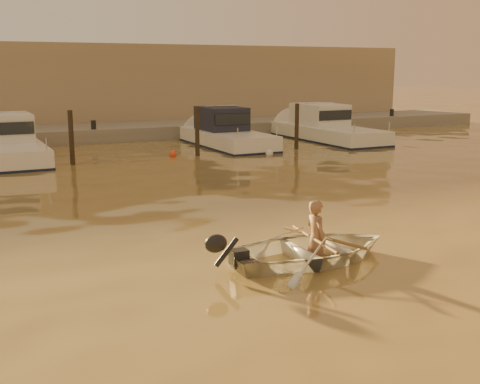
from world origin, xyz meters
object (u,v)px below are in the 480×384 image
person (316,238)px  moored_boat_4 (227,133)px  dinghy (311,250)px  moored_boat_2 (10,144)px  moored_boat_5 (327,128)px  waterfront_building (28,88)px

person → moored_boat_4: 16.69m
dinghy → person: person is taller
dinghy → moored_boat_2: (-3.69, 15.75, 0.41)m
moored_boat_2 → moored_boat_5: (14.73, 0.00, 0.00)m
person → waterfront_building: bearing=4.3°
moored_boat_4 → waterfront_building: 13.24m
person → waterfront_building: size_ratio=0.03×
moored_boat_4 → moored_boat_5: bearing=0.0°
dinghy → moored_boat_4: (5.60, 15.75, 0.41)m
person → moored_boat_4: (5.50, 15.75, 0.20)m
moored_boat_5 → moored_boat_4: bearing=180.0°
moored_boat_4 → waterfront_building: size_ratio=0.15×
moored_boat_5 → waterfront_building: waterfront_building is taller
dinghy → moored_boat_4: 16.72m
waterfront_building → moored_boat_5: bearing=-41.1°
dinghy → moored_boat_5: (11.05, 15.75, 0.41)m
person → moored_boat_2: size_ratio=0.19×
moored_boat_2 → waterfront_building: bearing=79.0°
dinghy → moored_boat_5: moored_boat_5 is taller
moored_boat_4 → waterfront_building: bearing=123.1°
moored_boat_4 → moored_boat_5: 5.45m
dinghy → person: size_ratio=2.22×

